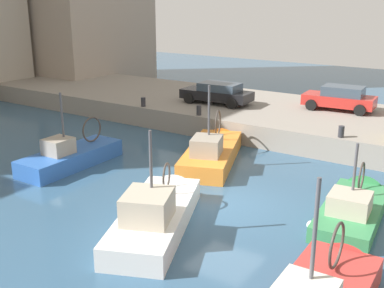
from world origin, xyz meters
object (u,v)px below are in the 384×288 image
(fishing_boat_blue, at_px, (77,162))
(fishing_boat_white, at_px, (158,221))
(fishing_boat_orange, at_px, (213,158))
(parked_car_black, at_px, (217,93))
(mooring_bollard_north, at_px, (143,102))
(parked_car_red, at_px, (340,98))
(mooring_bollard_mid, at_px, (199,110))
(fishing_boat_green, at_px, (354,212))
(mooring_bollard_south, at_px, (341,132))

(fishing_boat_blue, distance_m, fishing_boat_white, 7.63)
(fishing_boat_orange, distance_m, parked_car_black, 7.52)
(fishing_boat_orange, bearing_deg, mooring_bollard_north, 64.95)
(fishing_boat_orange, xyz_separation_m, parked_car_red, (8.79, -3.30, 1.82))
(fishing_boat_blue, relative_size, mooring_bollard_mid, 10.87)
(fishing_boat_green, relative_size, mooring_bollard_south, 10.67)
(fishing_boat_white, xyz_separation_m, fishing_boat_orange, (6.91, 1.97, -0.03))
(fishing_boat_blue, bearing_deg, parked_car_black, -8.32)
(fishing_boat_white, height_order, parked_car_red, fishing_boat_white)
(mooring_bollard_north, bearing_deg, fishing_boat_white, -138.85)
(mooring_bollard_south, height_order, mooring_bollard_north, same)
(fishing_boat_green, distance_m, mooring_bollard_north, 15.39)
(fishing_boat_orange, height_order, parked_car_red, fishing_boat_orange)
(parked_car_black, bearing_deg, fishing_boat_white, -157.40)
(parked_car_red, bearing_deg, mooring_bollard_north, 118.70)
(mooring_bollard_mid, relative_size, mooring_bollard_north, 1.00)
(mooring_bollard_south, distance_m, mooring_bollard_mid, 8.00)
(fishing_boat_blue, bearing_deg, fishing_boat_white, -112.34)
(fishing_boat_green, xyz_separation_m, parked_car_black, (8.72, 10.97, 1.77))
(parked_car_black, xyz_separation_m, mooring_bollard_north, (-3.17, 3.32, -0.40))
(fishing_boat_orange, bearing_deg, parked_car_black, 29.19)
(mooring_bollard_mid, bearing_deg, fishing_boat_orange, -138.13)
(mooring_bollard_mid, bearing_deg, fishing_boat_blue, 163.05)
(fishing_boat_white, relative_size, parked_car_black, 1.55)
(parked_car_red, height_order, mooring_bollard_mid, parked_car_red)
(fishing_boat_white, xyz_separation_m, parked_car_black, (13.30, 5.54, 1.74))
(fishing_boat_orange, bearing_deg, parked_car_red, -20.57)
(fishing_boat_blue, xyz_separation_m, parked_car_black, (10.40, -1.52, 1.78))
(parked_car_black, height_order, mooring_bollard_north, parked_car_black)
(fishing_boat_green, relative_size, fishing_boat_blue, 0.98)
(parked_car_red, bearing_deg, mooring_bollard_south, -161.94)
(fishing_boat_orange, height_order, mooring_bollard_mid, fishing_boat_orange)
(fishing_boat_white, bearing_deg, fishing_boat_blue, 67.66)
(fishing_boat_orange, xyz_separation_m, mooring_bollard_mid, (3.22, 2.88, 1.36))
(fishing_boat_orange, distance_m, mooring_bollard_south, 6.20)
(mooring_bollard_south, xyz_separation_m, mooring_bollard_north, (0.00, 12.00, 0.00))
(fishing_boat_white, relative_size, fishing_boat_orange, 1.00)
(fishing_boat_white, height_order, parked_car_black, fishing_boat_white)
(mooring_bollard_mid, xyz_separation_m, mooring_bollard_north, (0.00, 4.00, 0.00))
(fishing_boat_green, distance_m, mooring_bollard_mid, 11.77)
(mooring_bollard_south, bearing_deg, mooring_bollard_mid, 90.00)
(fishing_boat_blue, height_order, mooring_bollard_south, fishing_boat_blue)
(mooring_bollard_north, bearing_deg, fishing_boat_green, -111.24)
(fishing_boat_blue, distance_m, fishing_boat_orange, 6.48)
(mooring_bollard_south, distance_m, mooring_bollard_north, 12.00)
(fishing_boat_blue, bearing_deg, mooring_bollard_south, -54.68)
(fishing_boat_green, bearing_deg, fishing_boat_orange, 72.50)
(fishing_boat_green, xyz_separation_m, fishing_boat_blue, (-1.68, 12.49, -0.01))
(fishing_boat_blue, relative_size, fishing_boat_orange, 0.86)
(fishing_boat_white, relative_size, mooring_bollard_mid, 12.60)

